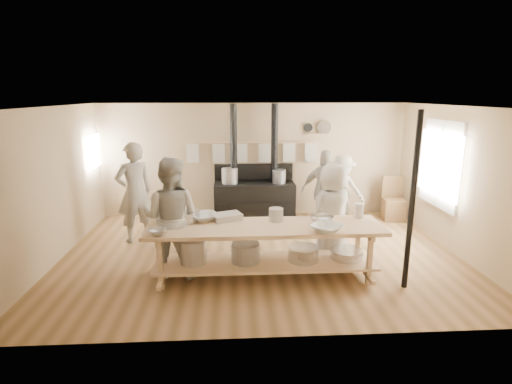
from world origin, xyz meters
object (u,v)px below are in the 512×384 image
stove (254,197)px  cook_far_left (135,193)px  cook_right (325,192)px  prep_table (264,246)px  cook_by_window (342,190)px  chair (393,207)px  cook_left (171,217)px  cook_center (332,212)px  roasting_pan (227,217)px

stove → cook_far_left: 2.71m
stove → cook_right: bearing=-34.7°
prep_table → cook_right: bearing=55.4°
stove → cook_by_window: stove is taller
prep_table → chair: size_ratio=3.68×
cook_left → cook_by_window: 4.05m
cook_by_window → prep_table: bearing=-131.7°
cook_center → cook_far_left: bearing=-39.4°
chair → roasting_pan: chair is taller
cook_left → chair: bearing=-140.0°
prep_table → cook_center: size_ratio=2.13×
cook_right → cook_center: bearing=105.1°
cook_far_left → cook_center: (3.55, -1.11, -0.12)m
cook_by_window → stove: bearing=160.3°
cook_far_left → cook_center: cook_far_left is taller
cook_center → cook_right: (0.21, 1.40, 0.01)m
stove → chair: (3.16, -0.25, -0.23)m
prep_table → cook_far_left: 2.96m
prep_table → cook_by_window: size_ratio=2.34×
cook_right → cook_far_left: bearing=27.9°
cook_center → chair: cook_center is taller
cook_left → cook_far_left: bearing=-48.5°
cook_right → cook_by_window: size_ratio=1.11×
prep_table → cook_left: cook_left is taller
cook_center → cook_left: bearing=-12.8°
cook_by_window → cook_left: bearing=-150.1°
cook_far_left → cook_left: (0.91, -1.54, -0.03)m
cook_far_left → cook_left: bearing=88.7°
cook_far_left → roasting_pan: size_ratio=4.31×
prep_table → cook_center: (1.20, 0.64, 0.32)m
cook_far_left → cook_right: bearing=152.6°
stove → cook_far_left: stove is taller
cook_far_left → cook_by_window: bearing=158.5°
cook_by_window → chair: size_ratio=1.57×
cook_center → cook_by_window: (0.68, 1.88, -0.07)m
prep_table → cook_left: size_ratio=1.91×
cook_far_left → chair: cook_far_left is taller
stove → cook_left: (-1.44, -2.81, 0.42)m
stove → chair: size_ratio=2.65×
cook_by_window → cook_center: bearing=-114.9°
cook_center → cook_right: size_ratio=0.99×
cook_center → prep_table: bearing=6.0°
cook_left → cook_right: bearing=-136.4°
prep_table → chair: 4.21m
stove → roasting_pan: 2.78m
stove → cook_center: size_ratio=1.54×
prep_table → cook_left: 1.51m
cook_right → chair: bearing=-134.0°
prep_table → cook_by_window: cook_by_window is taller
prep_table → cook_far_left: size_ratio=1.86×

